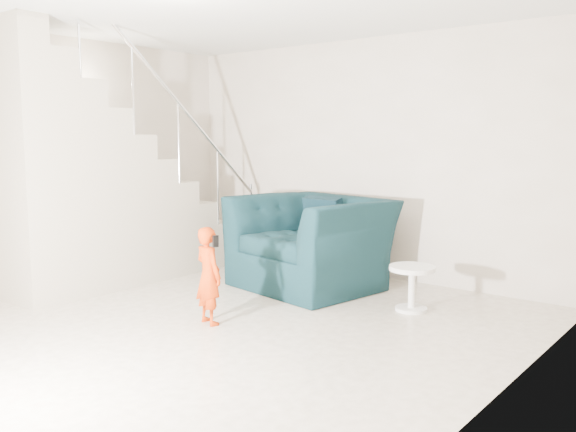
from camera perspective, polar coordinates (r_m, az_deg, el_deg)
The scene contains 11 objects.
floor at distance 5.23m, azimuth -9.71°, elevation -10.49°, with size 5.50×5.50×0.00m, color gray.
back_wall at distance 7.10m, azimuth 6.92°, elevation 5.38°, with size 5.00×5.00×0.00m, color #B2A491.
left_wall at distance 7.06m, azimuth -23.62°, elevation 4.79°, with size 5.50×5.50×0.00m, color #B2A491.
right_wall at distance 3.52m, azimuth 17.95°, elevation 2.96°, with size 5.50×5.50×0.00m, color #B2A491.
armchair at distance 6.50m, azimuth 2.15°, elevation -2.49°, with size 1.48×1.29×0.96m, color black.
toddler at distance 5.27m, azimuth -7.44°, elevation -5.55°, with size 0.31×0.20×0.84m, color #9A2504.
side_table at distance 5.75m, azimuth 11.52°, elevation -5.95°, with size 0.42×0.42×0.42m.
staircase at distance 6.94m, azimuth -17.48°, elevation 1.70°, with size 1.02×3.03×3.62m.
cushion at distance 6.72m, azimuth 3.38°, elevation -0.04°, with size 0.45×0.13×0.43m, color black.
throw at distance 6.87m, azimuth -2.17°, elevation -0.90°, with size 0.06×0.56×0.63m, color black.
phone at distance 5.12m, azimuth -6.79°, elevation -2.37°, with size 0.02×0.05×0.10m, color black.
Camera 1 is at (3.74, -3.28, 1.61)m, focal length 38.00 mm.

